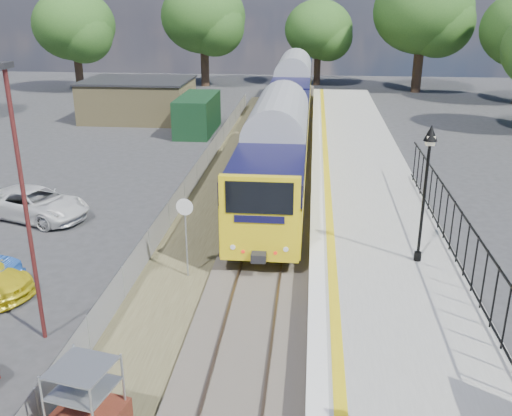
# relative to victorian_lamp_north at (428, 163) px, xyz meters

# --- Properties ---
(ground) EXTENTS (120.00, 120.00, 0.00)m
(ground) POSITION_rel_victorian_lamp_north_xyz_m (-5.30, -6.00, -4.30)
(ground) COLOR #2D2D30
(ground) RESTS_ON ground
(track_bed) EXTENTS (5.90, 80.00, 0.29)m
(track_bed) POSITION_rel_victorian_lamp_north_xyz_m (-5.77, 3.67, -4.21)
(track_bed) COLOR #473F38
(track_bed) RESTS_ON ground
(platform) EXTENTS (5.00, 70.00, 0.90)m
(platform) POSITION_rel_victorian_lamp_north_xyz_m (-1.10, 2.00, -3.85)
(platform) COLOR gray
(platform) RESTS_ON ground
(platform_edge) EXTENTS (0.90, 70.00, 0.01)m
(platform_edge) POSITION_rel_victorian_lamp_north_xyz_m (-3.16, 2.00, -3.39)
(platform_edge) COLOR silver
(platform_edge) RESTS_ON platform
(victorian_lamp_north) EXTENTS (0.44, 0.44, 4.60)m
(victorian_lamp_north) POSITION_rel_victorian_lamp_north_xyz_m (0.00, 0.00, 0.00)
(victorian_lamp_north) COLOR black
(victorian_lamp_north) RESTS_ON platform
(palisade_fence) EXTENTS (0.12, 26.00, 2.00)m
(palisade_fence) POSITION_rel_victorian_lamp_north_xyz_m (1.25, -3.76, -2.46)
(palisade_fence) COLOR black
(palisade_fence) RESTS_ON platform
(wire_fence) EXTENTS (0.06, 52.00, 1.20)m
(wire_fence) POSITION_rel_victorian_lamp_north_xyz_m (-9.50, 6.00, -3.70)
(wire_fence) COLOR #999EA3
(wire_fence) RESTS_ON ground
(outbuilding) EXTENTS (10.80, 10.10, 3.12)m
(outbuilding) POSITION_rel_victorian_lamp_north_xyz_m (-16.21, 25.21, -2.78)
(outbuilding) COLOR #918152
(outbuilding) RESTS_ON ground
(tree_line) EXTENTS (56.80, 43.80, 11.88)m
(tree_line) POSITION_rel_victorian_lamp_north_xyz_m (-3.90, 36.00, 2.31)
(tree_line) COLOR #332319
(tree_line) RESTS_ON ground
(train) EXTENTS (2.82, 40.83, 3.51)m
(train) POSITION_rel_victorian_lamp_north_xyz_m (-5.30, 20.20, -1.96)
(train) COLOR yellow
(train) RESTS_ON ground
(brick_plinth) EXTENTS (1.62, 1.62, 2.20)m
(brick_plinth) POSITION_rel_victorian_lamp_north_xyz_m (-8.18, -8.43, -3.24)
(brick_plinth) COLOR brown
(brick_plinth) RESTS_ON ground
(speed_sign) EXTENTS (0.59, 0.12, 2.93)m
(speed_sign) POSITION_rel_victorian_lamp_north_xyz_m (-7.80, -0.28, -2.29)
(speed_sign) COLOR #999EA3
(speed_sign) RESTS_ON ground
(carpark_lamp) EXTENTS (0.25, 0.50, 7.73)m
(carpark_lamp) POSITION_rel_victorian_lamp_north_xyz_m (-11.12, -4.32, 0.07)
(carpark_lamp) COLOR #4F1B1A
(carpark_lamp) RESTS_ON ground
(car_white) EXTENTS (5.40, 3.71, 1.37)m
(car_white) POSITION_rel_victorian_lamp_north_xyz_m (-15.61, 4.60, -3.61)
(car_white) COLOR silver
(car_white) RESTS_ON ground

